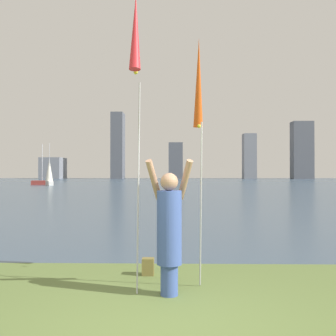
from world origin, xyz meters
The scene contains 12 objects.
ground centered at (0.00, 50.95, -0.06)m, with size 120.00×138.00×0.12m.
person centered at (0.03, 1.32, 0.96)m, with size 0.71×0.53×1.95m.
kite_flag_left centered at (-0.44, 1.11, 3.58)m, with size 0.16×0.81×4.26m.
kite_flag_right centered at (0.49, 2.10, 3.15)m, with size 0.16×1.04×3.93m.
bag centered at (-0.36, 2.41, 0.14)m, with size 0.20×0.18×0.29m.
sailboat_2 centered at (-17.27, 48.87, 1.80)m, with size 1.57×2.05×5.80m.
sailboat_4 centered at (-19.08, 51.29, 0.38)m, with size 3.04×1.28×5.81m.
skyline_tower_0 centered at (-35.70, 108.57, 3.02)m, with size 5.95×7.74×6.04m.
skyline_tower_1 centered at (-16.60, 106.96, 9.35)m, with size 3.34×5.96×18.69m.
skyline_tower_2 centered at (-0.14, 106.74, 5.09)m, with size 3.94×4.54×10.17m.
skyline_tower_3 centered at (20.89, 108.13, 6.41)m, with size 3.55×4.12×12.81m.
skyline_tower_4 centered at (34.91, 105.25, 7.94)m, with size 5.58×3.97×15.88m.
Camera 1 is at (0.13, -4.32, 1.76)m, focal length 41.99 mm.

